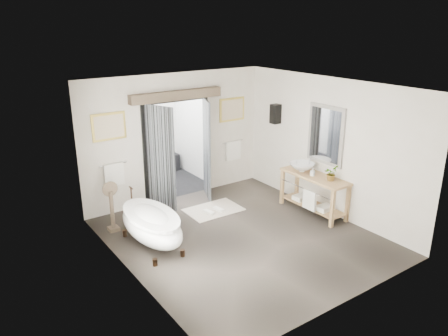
{
  "coord_description": "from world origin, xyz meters",
  "views": [
    {
      "loc": [
        -4.6,
        -5.97,
        4.0
      ],
      "look_at": [
        0.0,
        0.6,
        1.25
      ],
      "focal_mm": 35.0,
      "sensor_mm": 36.0,
      "label": 1
    }
  ],
  "objects_px": {
    "basin": "(302,167)",
    "vanity": "(313,191)",
    "rug": "(214,210)",
    "clawfoot_tub": "(151,224)"
  },
  "relations": [
    {
      "from": "clawfoot_tub",
      "to": "rug",
      "type": "relative_size",
      "value": 1.53
    },
    {
      "from": "basin",
      "to": "rug",
      "type": "bearing_deg",
      "value": 164.08
    },
    {
      "from": "vanity",
      "to": "basin",
      "type": "height_order",
      "value": "basin"
    },
    {
      "from": "vanity",
      "to": "basin",
      "type": "bearing_deg",
      "value": 92.42
    },
    {
      "from": "vanity",
      "to": "basin",
      "type": "xyz_separation_m",
      "value": [
        -0.02,
        0.36,
        0.44
      ]
    },
    {
      "from": "rug",
      "to": "basin",
      "type": "distance_m",
      "value": 2.15
    },
    {
      "from": "clawfoot_tub",
      "to": "vanity",
      "type": "relative_size",
      "value": 1.15
    },
    {
      "from": "basin",
      "to": "vanity",
      "type": "bearing_deg",
      "value": -73.19
    },
    {
      "from": "rug",
      "to": "clawfoot_tub",
      "type": "bearing_deg",
      "value": -159.31
    },
    {
      "from": "clawfoot_tub",
      "to": "rug",
      "type": "xyz_separation_m",
      "value": [
        1.82,
        0.69,
        -0.43
      ]
    }
  ]
}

